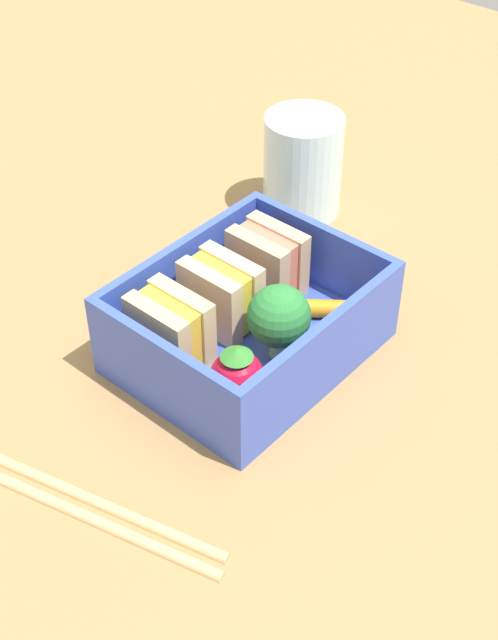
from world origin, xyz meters
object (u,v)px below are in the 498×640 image
object	(u,v)px
sandwich_left	(170,330)
sandwich_center_left	(221,295)
carrot_stick_far_left	(319,309)
strawberry_far_left	(237,376)
chopstick_pair	(68,497)
sandwich_center	(267,262)
broccoli_floret	(281,316)
drinking_glass	(303,165)

from	to	relation	value
sandwich_left	sandwich_center_left	distance (cm)	4.48
sandwich_center_left	carrot_stick_far_left	bearing A→B (deg)	-42.95
strawberry_far_left	chopstick_pair	bearing A→B (deg)	167.41
sandwich_left	strawberry_far_left	size ratio (longest dim) A/B	1.22
chopstick_pair	sandwich_center	bearing A→B (deg)	7.90
broccoli_floret	chopstick_pair	size ratio (longest dim) A/B	0.27
sandwich_center_left	broccoli_floret	bearing A→B (deg)	-88.04
sandwich_center_left	broccoli_floret	world-z (taller)	broccoli_floret
drinking_glass	broccoli_floret	bearing A→B (deg)	-145.81
strawberry_far_left	broccoli_floret	xyz separation A→B (cm)	(4.47, 0.49, 1.34)
strawberry_far_left	broccoli_floret	size ratio (longest dim) A/B	0.75
sandwich_left	chopstick_pair	bearing A→B (deg)	-165.71
sandwich_left	drinking_glass	world-z (taller)	drinking_glass
sandwich_left	strawberry_far_left	world-z (taller)	sandwich_left
carrot_stick_far_left	chopstick_pair	bearing A→B (deg)	175.57
sandwich_left	strawberry_far_left	distance (cm)	5.20
carrot_stick_far_left	chopstick_pair	xyz separation A→B (cm)	(-19.79, 1.53, -1.44)
sandwich_center	sandwich_center_left	bearing A→B (deg)	180.00
broccoli_floret	sandwich_left	bearing A→B (deg)	134.78
strawberry_far_left	sandwich_center	bearing A→B (deg)	30.44
sandwich_center	chopstick_pair	bearing A→B (deg)	-172.10
carrot_stick_far_left	sandwich_left	bearing A→B (deg)	154.80
sandwich_center_left	chopstick_pair	distance (cm)	15.76
drinking_glass	chopstick_pair	bearing A→B (deg)	-164.92
sandwich_center_left	carrot_stick_far_left	distance (cm)	6.48
strawberry_far_left	drinking_glass	xyz separation A→B (cm)	(19.32, 10.58, 0.96)
broccoli_floret	drinking_glass	xyz separation A→B (cm)	(14.85, 10.09, -0.38)
sandwich_center_left	carrot_stick_far_left	world-z (taller)	sandwich_center_left
sandwich_center_left	broccoli_floret	distance (cm)	4.75
broccoli_floret	carrot_stick_far_left	size ratio (longest dim) A/B	1.44
sandwich_center	strawberry_far_left	size ratio (longest dim) A/B	1.22
chopstick_pair	carrot_stick_far_left	bearing A→B (deg)	-4.43
carrot_stick_far_left	drinking_glass	world-z (taller)	drinking_glass
sandwich_center_left	strawberry_far_left	size ratio (longest dim) A/B	1.22
chopstick_pair	sandwich_left	bearing A→B (deg)	14.29
sandwich_center_left	sandwich_center	distance (cm)	4.48
strawberry_far_left	drinking_glass	size ratio (longest dim) A/B	0.49
strawberry_far_left	carrot_stick_far_left	distance (cm)	9.01
broccoli_floret	drinking_glass	world-z (taller)	drinking_glass
chopstick_pair	drinking_glass	bearing A→B (deg)	15.08
sandwich_center	chopstick_pair	size ratio (longest dim) A/B	0.24
chopstick_pair	strawberry_far_left	bearing A→B (deg)	-12.59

